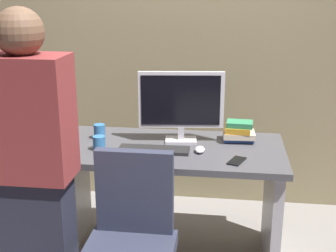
{
  "coord_description": "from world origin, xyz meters",
  "views": [
    {
      "loc": [
        0.35,
        -2.7,
        1.72
      ],
      "look_at": [
        0.0,
        -0.05,
        0.91
      ],
      "focal_mm": 49.32,
      "sensor_mm": 36.0,
      "label": 1
    }
  ],
  "objects_px": {
    "cup_near_keyboard": "(99,143)",
    "book_stack": "(239,132)",
    "monitor": "(181,103)",
    "person_at_desk": "(33,178)",
    "cup_by_monitor": "(100,132)",
    "mouse": "(200,150)",
    "keyboard": "(154,150)",
    "desk": "(169,181)",
    "cell_phone": "(237,161)"
  },
  "relations": [
    {
      "from": "cup_by_monitor",
      "to": "cell_phone",
      "type": "distance_m",
      "value": 0.94
    },
    {
      "from": "cup_by_monitor",
      "to": "book_stack",
      "type": "relative_size",
      "value": 0.47
    },
    {
      "from": "cup_near_keyboard",
      "to": "cell_phone",
      "type": "bearing_deg",
      "value": -5.92
    },
    {
      "from": "person_at_desk",
      "to": "cup_by_monitor",
      "type": "relative_size",
      "value": 16.89
    },
    {
      "from": "mouse",
      "to": "cell_phone",
      "type": "distance_m",
      "value": 0.25
    },
    {
      "from": "monitor",
      "to": "book_stack",
      "type": "relative_size",
      "value": 2.61
    },
    {
      "from": "person_at_desk",
      "to": "book_stack",
      "type": "bearing_deg",
      "value": 43.24
    },
    {
      "from": "cell_phone",
      "to": "person_at_desk",
      "type": "bearing_deg",
      "value": -128.15
    },
    {
      "from": "person_at_desk",
      "to": "cup_near_keyboard",
      "type": "xyz_separation_m",
      "value": [
        0.14,
        0.65,
        -0.04
      ]
    },
    {
      "from": "desk",
      "to": "cup_near_keyboard",
      "type": "xyz_separation_m",
      "value": [
        -0.42,
        -0.12,
        0.28
      ]
    },
    {
      "from": "person_at_desk",
      "to": "cup_near_keyboard",
      "type": "bearing_deg",
      "value": 77.81
    },
    {
      "from": "cup_near_keyboard",
      "to": "book_stack",
      "type": "height_order",
      "value": "book_stack"
    },
    {
      "from": "mouse",
      "to": "person_at_desk",
      "type": "bearing_deg",
      "value": -137.42
    },
    {
      "from": "mouse",
      "to": "cell_phone",
      "type": "relative_size",
      "value": 0.69
    },
    {
      "from": "person_at_desk",
      "to": "mouse",
      "type": "height_order",
      "value": "person_at_desk"
    },
    {
      "from": "keyboard",
      "to": "cell_phone",
      "type": "xyz_separation_m",
      "value": [
        0.5,
        -0.11,
        -0.01
      ]
    },
    {
      "from": "desk",
      "to": "monitor",
      "type": "relative_size",
      "value": 2.66
    },
    {
      "from": "mouse",
      "to": "cell_phone",
      "type": "height_order",
      "value": "mouse"
    },
    {
      "from": "mouse",
      "to": "book_stack",
      "type": "bearing_deg",
      "value": 45.28
    },
    {
      "from": "monitor",
      "to": "keyboard",
      "type": "relative_size",
      "value": 1.26
    },
    {
      "from": "desk",
      "to": "keyboard",
      "type": "height_order",
      "value": "keyboard"
    },
    {
      "from": "monitor",
      "to": "book_stack",
      "type": "xyz_separation_m",
      "value": [
        0.37,
        0.05,
        -0.19
      ]
    },
    {
      "from": "person_at_desk",
      "to": "keyboard",
      "type": "xyz_separation_m",
      "value": [
        0.48,
        0.67,
        -0.08
      ]
    },
    {
      "from": "monitor",
      "to": "cup_near_keyboard",
      "type": "bearing_deg",
      "value": -154.61
    },
    {
      "from": "cup_by_monitor",
      "to": "book_stack",
      "type": "bearing_deg",
      "value": 4.08
    },
    {
      "from": "monitor",
      "to": "mouse",
      "type": "height_order",
      "value": "monitor"
    },
    {
      "from": "keyboard",
      "to": "book_stack",
      "type": "relative_size",
      "value": 2.08
    },
    {
      "from": "mouse",
      "to": "desk",
      "type": "bearing_deg",
      "value": 158.97
    },
    {
      "from": "person_at_desk",
      "to": "cell_phone",
      "type": "distance_m",
      "value": 1.13
    },
    {
      "from": "cup_by_monitor",
      "to": "person_at_desk",
      "type": "bearing_deg",
      "value": -95.6
    },
    {
      "from": "keyboard",
      "to": "book_stack",
      "type": "height_order",
      "value": "book_stack"
    },
    {
      "from": "keyboard",
      "to": "mouse",
      "type": "distance_m",
      "value": 0.28
    },
    {
      "from": "monitor",
      "to": "cup_near_keyboard",
      "type": "distance_m",
      "value": 0.57
    },
    {
      "from": "desk",
      "to": "cup_near_keyboard",
      "type": "relative_size",
      "value": 16.17
    },
    {
      "from": "mouse",
      "to": "cup_near_keyboard",
      "type": "relative_size",
      "value": 1.13
    },
    {
      "from": "person_at_desk",
      "to": "mouse",
      "type": "relative_size",
      "value": 16.39
    },
    {
      "from": "desk",
      "to": "person_at_desk",
      "type": "bearing_deg",
      "value": -125.92
    },
    {
      "from": "desk",
      "to": "monitor",
      "type": "bearing_deg",
      "value": 60.5
    },
    {
      "from": "cup_near_keyboard",
      "to": "cell_phone",
      "type": "xyz_separation_m",
      "value": [
        0.83,
        -0.09,
        -0.04
      ]
    },
    {
      "from": "desk",
      "to": "cup_by_monitor",
      "type": "distance_m",
      "value": 0.56
    },
    {
      "from": "keyboard",
      "to": "person_at_desk",
      "type": "bearing_deg",
      "value": -125.86
    },
    {
      "from": "desk",
      "to": "person_at_desk",
      "type": "xyz_separation_m",
      "value": [
        -0.56,
        -0.77,
        0.32
      ]
    },
    {
      "from": "keyboard",
      "to": "book_stack",
      "type": "distance_m",
      "value": 0.57
    },
    {
      "from": "person_at_desk",
      "to": "keyboard",
      "type": "distance_m",
      "value": 0.83
    },
    {
      "from": "person_at_desk",
      "to": "cell_phone",
      "type": "bearing_deg",
      "value": 30.14
    },
    {
      "from": "keyboard",
      "to": "cup_by_monitor",
      "type": "relative_size",
      "value": 4.43
    },
    {
      "from": "desk",
      "to": "person_at_desk",
      "type": "distance_m",
      "value": 1.0
    },
    {
      "from": "cup_by_monitor",
      "to": "monitor",
      "type": "bearing_deg",
      "value": 1.6
    },
    {
      "from": "mouse",
      "to": "cup_by_monitor",
      "type": "relative_size",
      "value": 1.03
    },
    {
      "from": "cup_near_keyboard",
      "to": "book_stack",
      "type": "relative_size",
      "value": 0.43
    }
  ]
}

